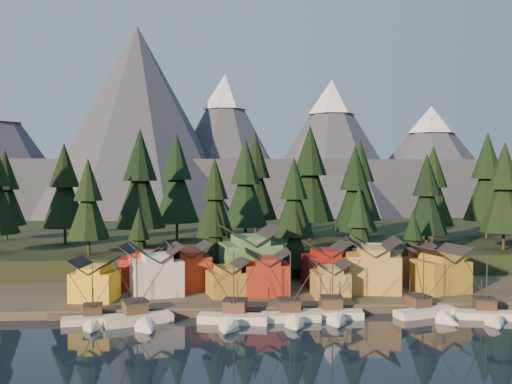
{
  "coord_description": "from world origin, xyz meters",
  "views": [
    {
      "loc": [
        -13.61,
        -80.57,
        24.39
      ],
      "look_at": [
        -4.24,
        30.0,
        20.51
      ],
      "focal_mm": 40.0,
      "sensor_mm": 36.0,
      "label": 1
    }
  ],
  "objects": [
    {
      "name": "ground",
      "position": [
        0.0,
        0.0,
        0.0
      ],
      "size": [
        500.0,
        500.0,
        0.0
      ],
      "primitive_type": "plane",
      "color": "black",
      "rests_on": "ground"
    },
    {
      "name": "shore_strip",
      "position": [
        0.0,
        40.0,
        0.75
      ],
      "size": [
        400.0,
        50.0,
        1.5
      ],
      "primitive_type": "cube",
      "color": "#3B362B",
      "rests_on": "ground"
    },
    {
      "name": "hillside",
      "position": [
        0.0,
        90.0,
        3.0
      ],
      "size": [
        420.0,
        100.0,
        6.0
      ],
      "primitive_type": "cube",
      "color": "black",
      "rests_on": "ground"
    },
    {
      "name": "dock",
      "position": [
        0.0,
        16.5,
        0.5
      ],
      "size": [
        80.0,
        4.0,
        1.0
      ],
      "primitive_type": "cube",
      "color": "#4D4337",
      "rests_on": "ground"
    },
    {
      "name": "mountain_ridge",
      "position": [
        -4.2,
        213.59,
        26.06
      ],
      "size": [
        560.0,
        190.0,
        90.0
      ],
      "color": "#4A4E5F",
      "rests_on": "ground"
    },
    {
      "name": "boat_0",
      "position": [
        -32.02,
        11.26,
        1.88
      ],
      "size": [
        10.13,
        10.78,
        10.41
      ],
      "rotation": [
        0.0,
        0.0,
        0.16
      ],
      "color": "beige",
      "rests_on": "ground"
    },
    {
      "name": "boat_1",
      "position": [
        -24.39,
        10.48,
        2.44
      ],
      "size": [
        11.72,
        12.25,
        12.91
      ],
      "rotation": [
        0.0,
        0.0,
        0.37
      ],
      "color": "silver",
      "rests_on": "ground"
    },
    {
      "name": "boat_2",
      "position": [
        -9.84,
        9.63,
        2.35
      ],
      "size": [
        11.98,
        12.65,
        12.73
      ],
      "rotation": [
        0.0,
        0.0,
        -0.2
      ],
      "color": "white",
      "rests_on": "ground"
    },
    {
      "name": "boat_3",
      "position": [
        -0.08,
        10.2,
        2.4
      ],
      "size": [
        9.78,
        10.67,
        12.2
      ],
      "rotation": [
        0.0,
        0.0,
        0.0
      ],
      "color": "white",
      "rests_on": "ground"
    },
    {
      "name": "boat_4",
      "position": [
        7.1,
        11.28,
        2.37
      ],
      "size": [
        10.37,
        11.13,
        12.24
      ],
      "rotation": [
        0.0,
        0.0,
        -0.09
      ],
      "color": "silver",
      "rests_on": "ground"
    },
    {
      "name": "boat_5",
      "position": [
        23.55,
        11.15,
        2.11
      ],
      "size": [
        11.84,
        12.34,
        11.82
      ],
      "rotation": [
        0.0,
        0.0,
        0.3
      ],
      "color": "white",
      "rests_on": "ground"
    },
    {
      "name": "boat_6",
      "position": [
        32.48,
        8.64,
        2.14
      ],
      "size": [
        11.18,
        11.78,
        11.67
      ],
      "rotation": [
        0.0,
        0.0,
        -0.22
      ],
      "color": "silver",
      "rests_on": "ground"
    },
    {
      "name": "house_front_0",
      "position": [
        -33.79,
        22.61,
        5.41
      ],
      "size": [
        8.54,
        8.2,
        7.44
      ],
      "rotation": [
        0.0,
        0.0,
        -0.17
      ],
      "color": "yellow",
      "rests_on": "shore_strip"
    },
    {
      "name": "house_front_1",
      "position": [
        -23.25,
        26.34,
        6.41
      ],
      "size": [
        10.9,
        10.64,
        9.34
      ],
      "rotation": [
        0.0,
        0.0,
        0.25
      ],
      "color": "beige",
      "rests_on": "shore_strip"
    },
    {
      "name": "house_front_2",
      "position": [
        -10.11,
        24.4,
        4.97
      ],
      "size": [
        8.1,
        8.14,
        6.61
      ],
      "rotation": [
        0.0,
        0.0,
        0.23
      ],
      "color": "olive",
      "rests_on": "shore_strip"
    },
    {
      "name": "house_front_3",
      "position": [
        -2.54,
        25.18,
        5.85
      ],
      "size": [
        8.36,
        7.99,
        8.29
      ],
      "rotation": [
        0.0,
        0.0,
        -0.03
      ],
      "color": "maroon",
      "rests_on": "shore_strip"
    },
    {
      "name": "house_front_4",
      "position": [
        8.78,
        21.87,
        4.98
      ],
      "size": [
        6.55,
        7.05,
        6.63
      ],
      "rotation": [
        0.0,
        0.0,
        -0.01
      ],
      "color": "#AE8E3E",
      "rests_on": "shore_strip"
    },
    {
      "name": "house_front_5",
      "position": [
        17.82,
        25.56,
        6.86
      ],
      "size": [
        11.09,
        10.37,
        10.2
      ],
      "rotation": [
        0.0,
        0.0,
        -0.17
      ],
      "color": "#B08E3E",
      "rests_on": "shore_strip"
    },
    {
      "name": "house_front_6",
      "position": [
        30.78,
        24.44,
        6.09
      ],
      "size": [
        10.55,
        10.21,
        8.73
      ],
      "rotation": [
        0.0,
        0.0,
        0.26
      ],
      "color": "#A57F2A",
      "rests_on": "shore_strip"
    },
    {
      "name": "house_back_0",
      "position": [
        -26.15,
        31.75,
        6.1
      ],
      "size": [
        9.05,
        8.78,
        8.76
      ],
      "rotation": [
        0.0,
        0.0,
        -0.14
      ],
      "color": "maroon",
      "rests_on": "shore_strip"
    },
    {
      "name": "house_back_1",
      "position": [
        -17.45,
        31.16,
        6.28
      ],
      "size": [
        9.52,
        9.6,
        9.11
      ],
      "rotation": [
        0.0,
        0.0,
        0.19
      ],
      "color": "#A22F19",
      "rests_on": "shore_strip"
    },
    {
      "name": "house_back_2",
      "position": [
        -5.12,
        33.93,
        7.76
      ],
      "size": [
        12.64,
        11.87,
        11.91
      ],
      "rotation": [
        0.0,
        0.0,
        0.15
      ],
      "color": "#447E45",
      "rests_on": "shore_strip"
    },
    {
      "name": "house_back_3",
      "position": [
        10.06,
        32.19,
        6.12
      ],
      "size": [
        9.09,
        8.2,
        8.79
      ],
      "rotation": [
        0.0,
        0.0,
        0.06
      ],
      "color": "maroon",
      "rests_on": "shore_strip"
    },
    {
      "name": "house_back_4",
      "position": [
        20.73,
        33.07,
        6.48
      ],
      "size": [
        9.63,
        9.33,
        9.48
      ],
      "rotation": [
        0.0,
        0.0,
        -0.12
      ],
      "color": "beige",
      "rests_on": "shore_strip"
    },
    {
      "name": "house_back_5",
      "position": [
        29.22,
        33.4,
        5.78
      ],
      "size": [
        8.62,
        8.68,
        8.15
      ],
      "rotation": [
        0.0,
        0.0,
        -0.21
      ],
      "color": "#9C6037",
      "rests_on": "shore_strip"
    },
    {
      "name": "tree_hill_1",
      "position": [
        -50.0,
        68.0,
        20.18
      ],
      "size": [
        11.14,
        11.14,
        25.95
      ],
      "color": "#332319",
      "rests_on": "hillside"
    },
    {
      "name": "tree_hill_2",
      "position": [
        -40.0,
        48.0,
        17.79
      ],
      "size": [
        9.26,
        9.26,
        21.57
      ],
      "color": "#332319",
      "rests_on": "hillside"
    },
    {
      "name": "tree_hill_3",
      "position": [
        -30.0,
        60.0,
        21.9
      ],
      "size": [
        12.48,
        12.48,
        29.08
      ],
      "color": "#332319",
      "rests_on": "hillside"
    },
    {
      "name": "tree_hill_4",
      "position": [
        -22.0,
        75.0,
        21.96
      ],
      "size": [
        12.53,
        12.53,
        29.18
      ],
      "color": "#332319",
      "rests_on": "hillside"
    },
    {
      "name": "tree_hill_5",
      "position": [
        -12.0,
        50.0,
        17.9
      ],
      "size": [
        9.35,
        9.35,
        21.78
      ],
      "color": "#332319",
      "rests_on": "hillside"
    },
    {
      "name": "tree_hill_6",
      "position": [
        -4.0,
        65.0,
        20.92
      ],
      "size": [
        11.72,
        11.72,
        27.3
      ],
      "color": "#332319",
      "rests_on": "hillside"
    },
    {
      "name": "tree_hill_7",
      "position": [
        6.0,
        48.0,
        17.96
      ],
      "size": [
        9.4,
        9.4,
        21.89
      ],
      "color": "#332319",
      "rests_on": "hillside"
    },
    {
      "name": "tree_hill_8",
      "position": [
        14.0,
        72.0,
        23.08
      ],
      "size": [
        13.41,
        13.41,
        31.25
      ],
      "color": "#332319",
      "rests_on": "hillside"
    },
    {
      "name": "tree_hill_9",
      "position": [
        22.0,
        55.0,
        19.67
      ],
      "size": [
        10.73,
        10.73,
        25.01
      ],
      "color": "#332319",
      "rests_on": "hillside"
    },
    {
      "name": "tree_hill_10",
      "position": [
        30.0,
        80.0,
        21.24
      ],
      "size": [
        11.97,
        11.97,
        27.88
      ],
      "color": "#332319",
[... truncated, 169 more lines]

